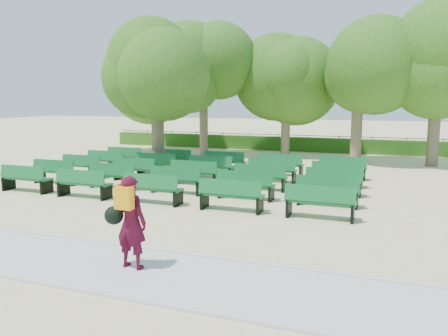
# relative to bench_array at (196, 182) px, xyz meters

# --- Properties ---
(ground) EXTENTS (120.00, 120.00, 0.00)m
(ground) POSITION_rel_bench_array_xyz_m (1.18, -1.15, -0.10)
(ground) COLOR beige
(paving) EXTENTS (30.00, 2.20, 0.06)m
(paving) POSITION_rel_bench_array_xyz_m (1.18, -8.55, -0.07)
(paving) COLOR silver
(paving) RESTS_ON ground
(curb) EXTENTS (30.00, 0.12, 0.10)m
(curb) POSITION_rel_bench_array_xyz_m (1.18, -7.40, -0.05)
(curb) COLOR silver
(curb) RESTS_ON ground
(hedge) EXTENTS (26.00, 0.70, 0.90)m
(hedge) POSITION_rel_bench_array_xyz_m (1.18, 12.85, 0.35)
(hedge) COLOR #2A5D18
(hedge) RESTS_ON ground
(fence) EXTENTS (26.00, 0.10, 1.02)m
(fence) POSITION_rel_bench_array_xyz_m (1.18, 13.25, -0.10)
(fence) COLOR black
(fence) RESTS_ON ground
(tree_line) EXTENTS (21.80, 6.80, 7.04)m
(tree_line) POSITION_rel_bench_array_xyz_m (1.18, 8.85, -0.10)
(tree_line) COLOR #36671B
(tree_line) RESTS_ON ground
(bench_array) EXTENTS (1.99, 0.75, 1.23)m
(bench_array) POSITION_rel_bench_array_xyz_m (0.00, 0.00, 0.00)
(bench_array) COLOR #11622B
(bench_array) RESTS_ON ground
(tree_among) EXTENTS (4.60, 4.60, 6.26)m
(tree_among) POSITION_rel_bench_array_xyz_m (-2.70, 2.05, 4.07)
(tree_among) COLOR brown
(tree_among) RESTS_ON ground
(person) EXTENTS (0.88, 0.54, 1.84)m
(person) POSITION_rel_bench_array_xyz_m (2.36, -8.45, 0.91)
(person) COLOR #42091C
(person) RESTS_ON ground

